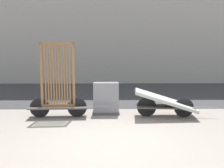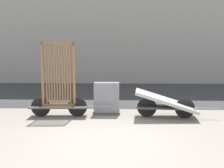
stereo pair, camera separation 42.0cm
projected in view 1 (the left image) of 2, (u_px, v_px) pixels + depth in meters
ground_plane at (114, 144)px, 5.69m from camera, size 60.00×60.00×0.00m
road_strip at (110, 93)px, 12.82m from camera, size 56.00×7.42×0.01m
bike_cart_with_bedframe at (58, 92)px, 7.91m from camera, size 2.45×0.66×2.27m
bike_cart_with_mattress at (165, 102)px, 8.00m from camera, size 2.53×1.10×0.84m
utility_cabinet at (106, 100)px, 8.37m from camera, size 0.86×0.42×1.02m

